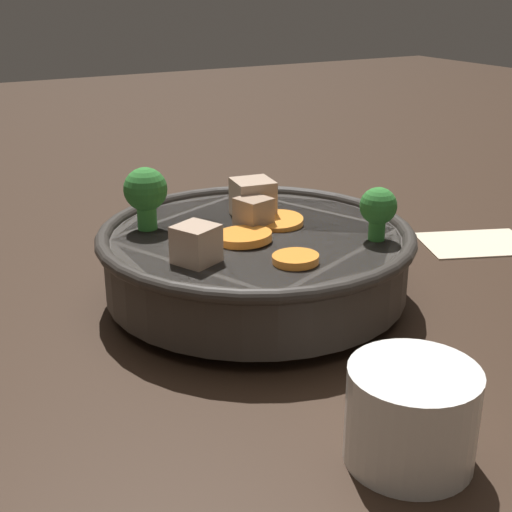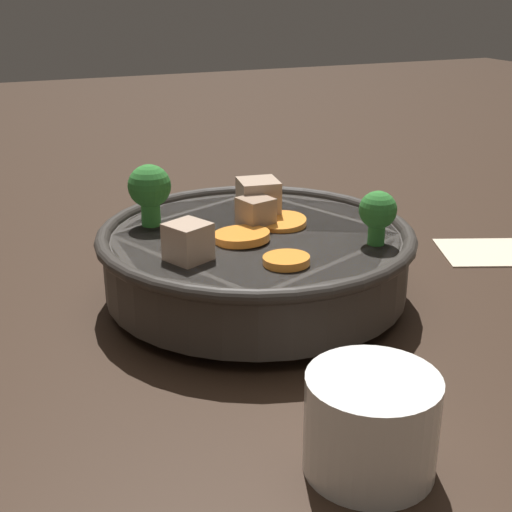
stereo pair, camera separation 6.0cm
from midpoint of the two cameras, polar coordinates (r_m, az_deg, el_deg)
ground_plane at (r=0.61m, az=-2.79°, el=-3.50°), size 3.00×3.00×0.00m
stirfry_bowl at (r=0.60m, az=-2.91°, el=0.12°), size 0.26×0.26×0.11m
tea_cup at (r=0.41m, az=8.20°, el=-12.56°), size 0.07×0.07×0.06m
napkin at (r=0.76m, az=15.08°, el=0.99°), size 0.13×0.11×0.00m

